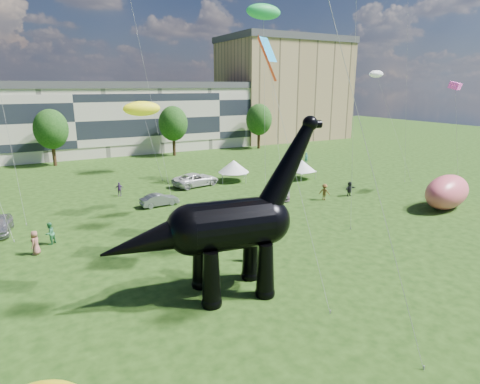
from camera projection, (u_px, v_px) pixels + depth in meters
name	position (u px, v px, depth m)	size (l,w,h in m)	color
ground	(342.00, 294.00, 24.66)	(220.00, 220.00, 0.00)	#16330C
terrace_row	(71.00, 122.00, 72.04)	(78.00, 11.00, 12.00)	beige
apartment_block	(283.00, 91.00, 95.46)	(28.00, 18.00, 22.00)	tan
tree_mid_left	(51.00, 126.00, 62.47)	(5.20, 5.20, 9.44)	#382314
tree_mid_right	(173.00, 121.00, 71.71)	(5.20, 5.20, 9.44)	#382314
tree_far_right	(259.00, 117.00, 80.03)	(5.20, 5.20, 9.44)	#382314
dinosaur_sculpture	(222.00, 229.00, 23.80)	(13.65, 4.48, 11.11)	black
car_grey	(159.00, 200.00, 42.56)	(1.40, 4.01, 1.32)	slate
car_white	(196.00, 180.00, 50.97)	(2.77, 6.01, 1.67)	silver
car_dark	(281.00, 190.00, 45.99)	(2.15, 5.29, 1.53)	#595960
gazebo_near	(234.00, 166.00, 53.24)	(5.42, 5.42, 2.85)	white
gazebo_far	(302.00, 166.00, 54.64)	(4.24, 4.24, 2.62)	white
inflatable_pink	(447.00, 192.00, 41.49)	(7.00, 3.50, 3.50)	#F15D70
visitors	(235.00, 217.00, 36.28)	(53.28, 45.34, 1.87)	#388C57
kites	(141.00, 13.00, 36.78)	(62.61, 51.05, 25.88)	red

